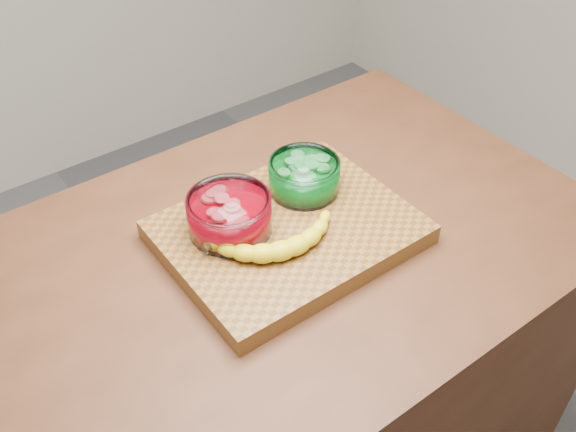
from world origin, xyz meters
TOP-DOWN VIEW (x-y plane):
  - counter at (0.00, 0.00)m, footprint 1.20×0.80m
  - cutting_board at (0.00, 0.00)m, footprint 0.45×0.35m
  - bowl_red at (-0.09, 0.05)m, footprint 0.15×0.15m
  - bowl_green at (0.09, 0.07)m, footprint 0.14×0.14m
  - banana at (-0.05, -0.02)m, footprint 0.26×0.15m

SIDE VIEW (x-z plane):
  - counter at x=0.00m, z-range 0.00..0.90m
  - cutting_board at x=0.00m, z-range 0.90..0.94m
  - banana at x=-0.05m, z-range 0.94..0.98m
  - bowl_green at x=0.09m, z-range 0.94..1.00m
  - bowl_red at x=-0.09m, z-range 0.94..1.01m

